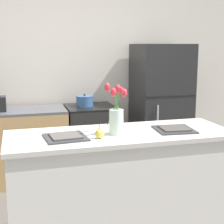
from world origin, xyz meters
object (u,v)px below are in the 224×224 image
(plate_setting_left, at_px, (66,137))
(cooking_pot, at_px, (85,101))
(pear_figurine, at_px, (99,133))
(stove_range, at_px, (91,141))
(refrigerator, at_px, (161,107))
(plate_setting_right, at_px, (174,129))
(flower_vase, at_px, (116,116))

(plate_setting_left, xyz_separation_m, cooking_pot, (0.48, 1.66, -0.01))
(pear_figurine, bearing_deg, stove_range, 80.04)
(refrigerator, distance_m, plate_setting_right, 1.76)
(cooking_pot, bearing_deg, refrigerator, -0.82)
(stove_range, distance_m, cooking_pot, 0.52)
(stove_range, height_order, plate_setting_right, plate_setting_right)
(plate_setting_right, bearing_deg, pear_figurine, -173.13)
(refrigerator, relative_size, flower_vase, 4.17)
(stove_range, distance_m, pear_figurine, 1.83)
(stove_range, distance_m, flower_vase, 1.77)
(stove_range, height_order, plate_setting_left, plate_setting_left)
(plate_setting_right, bearing_deg, flower_vase, 178.57)
(flower_vase, bearing_deg, plate_setting_right, -1.43)
(stove_range, relative_size, flower_vase, 2.25)
(refrigerator, bearing_deg, pear_figurine, -125.99)
(plate_setting_left, relative_size, cooking_pot, 1.53)
(refrigerator, height_order, plate_setting_right, refrigerator)
(refrigerator, xyz_separation_m, flower_vase, (-1.10, -1.63, 0.27))
(flower_vase, relative_size, cooking_pot, 1.85)
(stove_range, xyz_separation_m, refrigerator, (0.95, 0.00, 0.38))
(plate_setting_left, xyz_separation_m, plate_setting_right, (0.89, 0.00, 0.00))
(pear_figurine, bearing_deg, cooking_pot, 82.37)
(stove_range, height_order, pear_figurine, pear_figurine)
(refrigerator, bearing_deg, cooking_pot, 179.18)
(refrigerator, bearing_deg, plate_setting_right, -110.16)
(stove_range, height_order, refrigerator, refrigerator)
(refrigerator, relative_size, pear_figurine, 15.58)
(stove_range, relative_size, cooking_pot, 4.16)
(stove_range, height_order, cooking_pot, cooking_pot)
(flower_vase, distance_m, plate_setting_left, 0.42)
(flower_vase, xyz_separation_m, plate_setting_right, (0.49, -0.01, -0.14))
(refrigerator, relative_size, plate_setting_right, 5.04)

